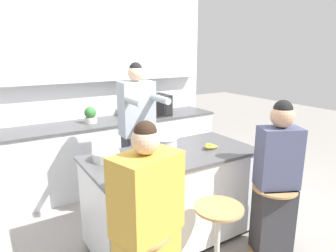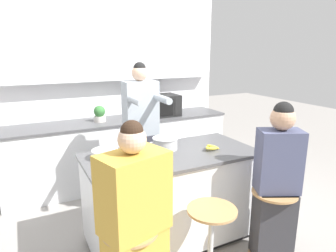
% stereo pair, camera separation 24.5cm
% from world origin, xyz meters
% --- Properties ---
extents(ground_plane, '(16.00, 16.00, 0.00)m').
position_xyz_m(ground_plane, '(0.00, 0.00, 0.00)').
color(ground_plane, gray).
extents(wall_back, '(3.40, 0.22, 2.70)m').
position_xyz_m(wall_back, '(0.00, 1.87, 1.54)').
color(wall_back, white).
rests_on(wall_back, ground_plane).
extents(back_counter, '(3.16, 0.63, 0.93)m').
position_xyz_m(back_counter, '(0.00, 1.57, 0.46)').
color(back_counter, silver).
rests_on(back_counter, ground_plane).
extents(kitchen_island, '(1.65, 0.81, 0.92)m').
position_xyz_m(kitchen_island, '(0.00, 0.00, 0.46)').
color(kitchen_island, black).
rests_on(kitchen_island, ground_plane).
extents(bar_stool_center, '(0.39, 0.39, 0.68)m').
position_xyz_m(bar_stool_center, '(0.00, -0.67, 0.38)').
color(bar_stool_center, tan).
rests_on(bar_stool_center, ground_plane).
extents(bar_stool_rightmost, '(0.39, 0.39, 0.68)m').
position_xyz_m(bar_stool_rightmost, '(0.66, -0.68, 0.38)').
color(bar_stool_rightmost, tan).
rests_on(bar_stool_rightmost, ground_plane).
extents(person_cooking, '(0.38, 0.55, 1.75)m').
position_xyz_m(person_cooking, '(-0.06, 0.61, 0.87)').
color(person_cooking, '#383842').
rests_on(person_cooking, ground_plane).
extents(person_wrapped_blanket, '(0.51, 0.40, 1.45)m').
position_xyz_m(person_wrapped_blanket, '(-0.63, -0.67, 0.68)').
color(person_wrapped_blanket, gold).
rests_on(person_wrapped_blanket, ground_plane).
extents(person_seated_near, '(0.42, 0.38, 1.46)m').
position_xyz_m(person_seated_near, '(0.68, -0.67, 0.68)').
color(person_seated_near, '#333338').
rests_on(person_seated_near, ground_plane).
extents(cooking_pot, '(0.34, 0.25, 0.12)m').
position_xyz_m(cooking_pot, '(0.00, 0.14, 0.98)').
color(cooking_pot, '#B7BABC').
rests_on(cooking_pot, kitchen_island).
extents(fruit_bowl, '(0.24, 0.24, 0.08)m').
position_xyz_m(fruit_bowl, '(-0.60, 0.16, 0.96)').
color(fruit_bowl, white).
rests_on(fruit_bowl, kitchen_island).
extents(coffee_cup_near, '(0.11, 0.08, 0.08)m').
position_xyz_m(coffee_cup_near, '(-0.58, -0.21, 0.96)').
color(coffee_cup_near, '#4C7099').
rests_on(coffee_cup_near, kitchen_island).
extents(banana_bunch, '(0.18, 0.13, 0.06)m').
position_xyz_m(banana_bunch, '(0.38, -0.09, 0.94)').
color(banana_bunch, yellow).
rests_on(banana_bunch, kitchen_island).
extents(microwave, '(0.52, 0.39, 0.31)m').
position_xyz_m(microwave, '(0.61, 1.54, 1.08)').
color(microwave, black).
rests_on(microwave, back_counter).
extents(potted_plant, '(0.16, 0.16, 0.22)m').
position_xyz_m(potted_plant, '(-0.28, 1.57, 1.03)').
color(potted_plant, beige).
rests_on(potted_plant, back_counter).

